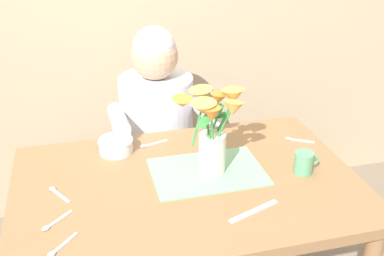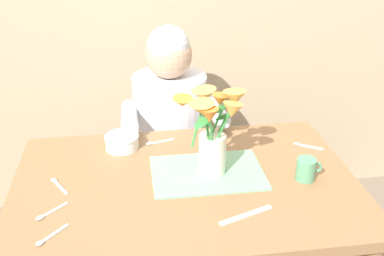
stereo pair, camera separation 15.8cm
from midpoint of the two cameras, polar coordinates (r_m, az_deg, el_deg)
The scene contains 12 objects.
dining_table at distance 1.68m, azimuth -3.31°, elevation -9.40°, with size 1.20×0.80×0.74m.
seated_person at distance 2.24m, azimuth -6.24°, elevation -2.02°, with size 0.45×0.47×1.14m.
striped_placemat at distance 1.67m, azimuth -0.80°, elevation -5.48°, with size 0.40×0.28×0.01m, color #7AB289.
flower_vase at distance 1.59m, azimuth -0.30°, elevation 0.25°, with size 0.27×0.26×0.31m.
ceramic_bowl at distance 1.83m, azimuth -11.82°, elevation -2.12°, with size 0.14×0.14×0.06m.
dinner_knife at distance 1.48m, azimuth 4.56°, elevation -10.28°, with size 0.19×0.02×0.01m, color silver.
coffee_cup at distance 1.68m, azimuth 11.04°, elevation -4.27°, with size 0.09×0.07×0.08m.
spoon_0 at distance 1.86m, azimuth -7.71°, elevation -2.10°, with size 0.12×0.05×0.01m.
spoon_1 at distance 1.65m, azimuth -19.05°, elevation -7.55°, with size 0.07×0.11×0.01m.
spoon_2 at distance 1.51m, azimuth -19.76°, elevation -11.14°, with size 0.10×0.09×0.01m.
spoon_3 at distance 1.92m, azimuth 10.23°, elevation -1.46°, with size 0.11×0.07×0.01m.
spoon_4 at distance 1.42m, azimuth -19.38°, elevation -13.97°, with size 0.09×0.10×0.01m.
Camera 1 is at (-0.32, -1.32, 1.63)m, focal length 43.34 mm.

